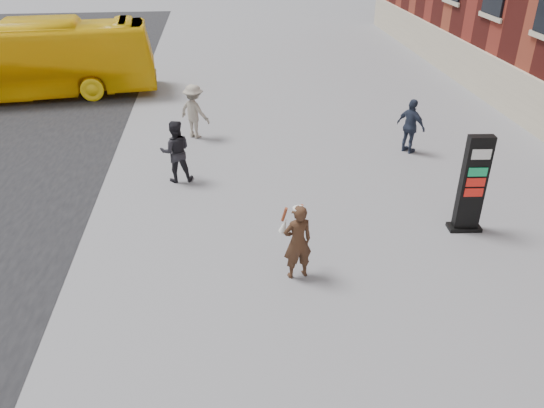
{
  "coord_description": "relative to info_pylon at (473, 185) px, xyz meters",
  "views": [
    {
      "loc": [
        -1.53,
        -9.23,
        6.88
      ],
      "look_at": [
        -0.5,
        0.91,
        1.24
      ],
      "focal_mm": 35.0,
      "sensor_mm": 36.0,
      "label": 1
    }
  ],
  "objects": [
    {
      "name": "bus",
      "position": [
        -14.05,
        12.12,
        0.32
      ],
      "size": [
        11.28,
        3.72,
        3.08
      ],
      "primitive_type": "imported",
      "rotation": [
        0.0,
        0.0,
        1.67
      ],
      "color": "yellow",
      "rests_on": "road"
    },
    {
      "name": "info_pylon",
      "position": [
        0.0,
        0.0,
        0.0
      ],
      "size": [
        0.81,
        0.45,
        2.46
      ],
      "rotation": [
        0.0,
        0.0,
        -0.07
      ],
      "color": "black",
      "rests_on": "ground"
    },
    {
      "name": "pedestrian_a",
      "position": [
        -7.16,
        3.46,
        -0.32
      ],
      "size": [
        0.94,
        0.77,
        1.82
      ],
      "primitive_type": "imported",
      "rotation": [
        0.0,
        0.0,
        3.24
      ],
      "color": "black",
      "rests_on": "ground"
    },
    {
      "name": "pedestrian_b",
      "position": [
        -6.72,
        6.81,
        -0.3
      ],
      "size": [
        1.36,
        1.29,
        1.85
      ],
      "primitive_type": "imported",
      "rotation": [
        0.0,
        0.0,
        2.46
      ],
      "color": "gray",
      "rests_on": "ground"
    },
    {
      "name": "woman",
      "position": [
        -4.38,
        -1.47,
        -0.34
      ],
      "size": [
        0.75,
        0.71,
        1.73
      ],
      "rotation": [
        0.0,
        0.0,
        3.37
      ],
      "color": "#44291B",
      "rests_on": "ground"
    },
    {
      "name": "ground",
      "position": [
        -4.31,
        -1.38,
        -1.23
      ],
      "size": [
        100.0,
        100.0,
        0.0
      ],
      "primitive_type": "plane",
      "color": "#9E9EA3"
    },
    {
      "name": "pedestrian_c",
      "position": [
        0.17,
        4.79,
        -0.35
      ],
      "size": [
        0.94,
        1.09,
        1.76
      ],
      "primitive_type": "imported",
      "rotation": [
        0.0,
        0.0,
        2.18
      ],
      "color": "#2A3246",
      "rests_on": "ground"
    }
  ]
}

